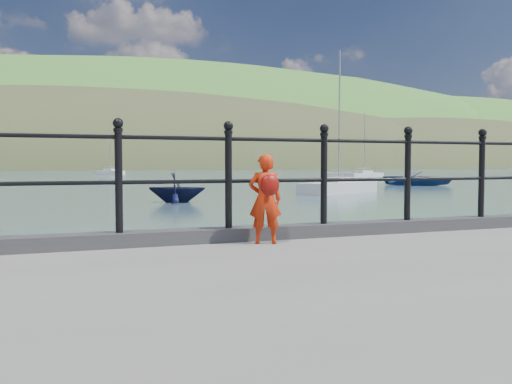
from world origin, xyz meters
name	(u,v)px	position (x,y,z in m)	size (l,w,h in m)	color
ground	(273,319)	(0.00, 0.00, 0.00)	(600.00, 600.00, 0.00)	#2D4251
kerb	(278,232)	(0.00, -0.15, 1.07)	(60.00, 0.30, 0.15)	#28282B
railing	(278,168)	(0.00, -0.15, 1.82)	(18.11, 0.11, 1.20)	black
far_shore	(149,218)	(38.34, 239.41, -22.57)	(830.00, 200.00, 156.00)	#333A21
child	(265,198)	(-0.29, -0.49, 1.50)	(0.41, 0.35, 0.97)	red
launch_blue	(419,178)	(27.13, 32.66, 0.61)	(4.21, 5.90, 1.22)	navy
launch_navy	(177,188)	(3.19, 19.78, 0.72)	(2.35, 2.72, 1.43)	black
sailboat_near	(339,188)	(14.70, 24.47, 0.34)	(6.79, 4.93, 9.20)	beige
sailboat_far	(364,176)	(34.86, 53.67, 0.34)	(6.19, 3.57, 8.61)	silver
sailboat_deep	(110,172)	(7.12, 91.74, 0.34)	(4.84, 5.75, 8.68)	silver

